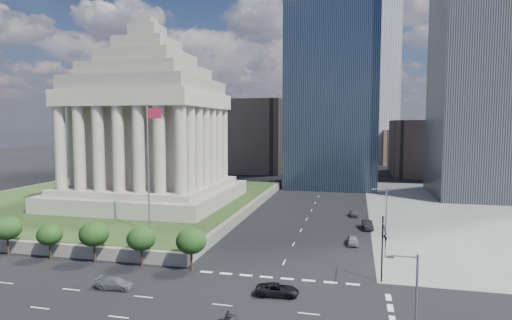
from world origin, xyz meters
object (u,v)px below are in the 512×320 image
(flagpole, at_px, (149,161))
(traffic_signal_ne, at_px, (383,243))
(street_lamp_south, at_px, (413,316))
(war_memorial, at_px, (149,112))
(parked_sedan_mid, at_px, (368,225))
(street_lamp_north, at_px, (385,219))
(parked_sedan_far, at_px, (354,213))
(parked_sedan_near, at_px, (353,240))
(pickup_truck, at_px, (277,290))
(suv_grey, at_px, (115,283))
(motorcycle_trail, at_px, (227,319))

(flagpole, height_order, traffic_signal_ne, flagpole)
(flagpole, bearing_deg, street_lamp_south, -40.47)
(war_memorial, xyz_separation_m, parked_sedan_mid, (45.50, -6.46, -20.64))
(street_lamp_south, bearing_deg, street_lamp_north, 90.00)
(flagpole, xyz_separation_m, parked_sedan_far, (30.83, 27.89, -12.48))
(traffic_signal_ne, relative_size, parked_sedan_near, 2.00)
(street_lamp_south, distance_m, parked_sedan_near, 37.53)
(parked_sedan_mid, relative_size, parked_sedan_far, 1.24)
(parked_sedan_far, bearing_deg, pickup_truck, -104.30)
(street_lamp_north, height_order, parked_sedan_far, street_lamp_north)
(street_lamp_north, bearing_deg, parked_sedan_far, 99.14)
(street_lamp_north, xyz_separation_m, suv_grey, (-30.59, -18.60, -5.03))
(pickup_truck, distance_m, parked_sedan_far, 43.87)
(flagpole, height_order, street_lamp_north, flagpole)
(war_memorial, distance_m, traffic_signal_ne, 60.00)
(traffic_signal_ne, xyz_separation_m, motorcycle_trail, (-14.50, -13.39, -4.40))
(pickup_truck, xyz_separation_m, parked_sedan_far, (7.86, 43.16, -0.02))
(flagpole, distance_m, traffic_signal_ne, 36.69)
(suv_grey, distance_m, parked_sedan_mid, 45.41)
(street_lamp_south, relative_size, suv_grey, 2.29)
(flagpole, distance_m, street_lamp_south, 46.81)
(pickup_truck, relative_size, parked_sedan_mid, 1.03)
(street_lamp_north, bearing_deg, pickup_truck, -126.83)
(street_lamp_south, height_order, parked_sedan_mid, street_lamp_south)
(motorcycle_trail, bearing_deg, suv_grey, 164.98)
(flagpole, bearing_deg, pickup_truck, -33.61)
(street_lamp_south, distance_m, parked_sedan_mid, 47.82)
(pickup_truck, relative_size, suv_grey, 1.09)
(suv_grey, bearing_deg, war_memorial, 18.77)
(pickup_truck, distance_m, motorcycle_trail, 8.99)
(street_lamp_south, distance_m, parked_sedan_far, 58.27)
(war_memorial, distance_m, motorcycle_trail, 61.00)
(flagpole, height_order, parked_sedan_far, flagpole)
(street_lamp_north, relative_size, motorcycle_trail, 4.36)
(flagpole, xyz_separation_m, parked_sedan_mid, (33.33, 17.54, -12.35))
(street_lamp_north, bearing_deg, traffic_signal_ne, -94.19)
(war_memorial, bearing_deg, street_lamp_north, -25.92)
(street_lamp_north, xyz_separation_m, parked_sedan_near, (-4.33, 5.94, -4.98))
(parked_sedan_far, xyz_separation_m, motorcycle_trail, (-11.00, -51.58, 0.22))
(parked_sedan_near, bearing_deg, parked_sedan_mid, 73.24)
(flagpole, relative_size, parked_sedan_mid, 4.34)
(war_memorial, relative_size, suv_grey, 8.92)
(traffic_signal_ne, distance_m, parked_sedan_near, 18.18)
(traffic_signal_ne, relative_size, suv_grey, 1.83)
(street_lamp_south, bearing_deg, parked_sedan_mid, 92.20)
(street_lamp_north, relative_size, suv_grey, 2.29)
(war_memorial, distance_m, flagpole, 28.16)
(suv_grey, relative_size, parked_sedan_mid, 0.95)
(parked_sedan_mid, bearing_deg, flagpole, -158.43)
(street_lamp_south, bearing_deg, parked_sedan_far, 94.28)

